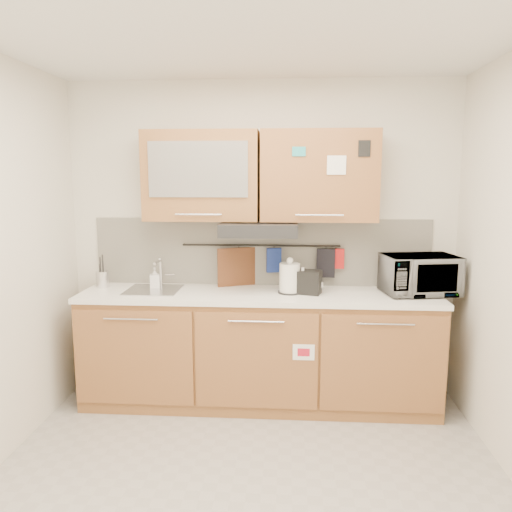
# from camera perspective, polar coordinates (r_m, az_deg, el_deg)

# --- Properties ---
(floor) EXTENTS (3.20, 3.20, 0.00)m
(floor) POSITION_cam_1_polar(r_m,az_deg,el_deg) (3.23, -1.15, -25.47)
(floor) COLOR #9E9993
(floor) RESTS_ON ground
(ceiling) EXTENTS (3.20, 3.20, 0.00)m
(ceiling) POSITION_cam_1_polar(r_m,az_deg,el_deg) (2.76, -1.34, 25.28)
(ceiling) COLOR white
(ceiling) RESTS_ON wall_back
(wall_back) EXTENTS (3.20, 0.00, 3.20)m
(wall_back) POSITION_cam_1_polar(r_m,az_deg,el_deg) (4.18, 0.59, 1.86)
(wall_back) COLOR silver
(wall_back) RESTS_ON ground
(base_cabinet) EXTENTS (2.80, 0.64, 0.88)m
(base_cabinet) POSITION_cam_1_polar(r_m,az_deg,el_deg) (4.10, 0.32, -11.20)
(base_cabinet) COLOR #A66B3B
(base_cabinet) RESTS_ON floor
(countertop) EXTENTS (2.82, 0.62, 0.04)m
(countertop) POSITION_cam_1_polar(r_m,az_deg,el_deg) (3.95, 0.32, -4.48)
(countertop) COLOR white
(countertop) RESTS_ON base_cabinet
(backsplash) EXTENTS (2.80, 0.02, 0.56)m
(backsplash) POSITION_cam_1_polar(r_m,az_deg,el_deg) (4.19, 0.58, 0.48)
(backsplash) COLOR silver
(backsplash) RESTS_ON countertop
(upper_cabinets) EXTENTS (1.82, 0.37, 0.70)m
(upper_cabinets) POSITION_cam_1_polar(r_m,az_deg,el_deg) (3.97, 0.39, 9.14)
(upper_cabinets) COLOR #A66B3B
(upper_cabinets) RESTS_ON wall_back
(range_hood) EXTENTS (0.60, 0.46, 0.10)m
(range_hood) POSITION_cam_1_polar(r_m,az_deg,el_deg) (3.92, 0.39, 3.13)
(range_hood) COLOR black
(range_hood) RESTS_ON upper_cabinets
(sink) EXTENTS (0.42, 0.40, 0.26)m
(sink) POSITION_cam_1_polar(r_m,az_deg,el_deg) (4.10, -11.60, -3.81)
(sink) COLOR silver
(sink) RESTS_ON countertop
(utensil_rail) EXTENTS (1.30, 0.02, 0.02)m
(utensil_rail) POSITION_cam_1_polar(r_m,az_deg,el_deg) (4.14, 0.55, 1.22)
(utensil_rail) COLOR black
(utensil_rail) RESTS_ON backsplash
(utensil_crock) EXTENTS (0.12, 0.12, 0.27)m
(utensil_crock) POSITION_cam_1_polar(r_m,az_deg,el_deg) (4.31, -17.12, -2.51)
(utensil_crock) COLOR silver
(utensil_crock) RESTS_ON countertop
(kettle) EXTENTS (0.20, 0.18, 0.28)m
(kettle) POSITION_cam_1_polar(r_m,az_deg,el_deg) (3.92, 3.90, -2.62)
(kettle) COLOR silver
(kettle) RESTS_ON countertop
(toaster) EXTENTS (0.27, 0.20, 0.18)m
(toaster) POSITION_cam_1_polar(r_m,az_deg,el_deg) (3.92, 5.65, -2.92)
(toaster) COLOR black
(toaster) RESTS_ON countertop
(microwave) EXTENTS (0.61, 0.46, 0.30)m
(microwave) POSITION_cam_1_polar(r_m,az_deg,el_deg) (4.08, 18.19, -2.05)
(microwave) COLOR #999999
(microwave) RESTS_ON countertop
(soap_bottle) EXTENTS (0.09, 0.09, 0.17)m
(soap_bottle) POSITION_cam_1_polar(r_m,az_deg,el_deg) (4.15, -11.49, -2.50)
(soap_bottle) COLOR #999999
(soap_bottle) RESTS_ON countertop
(cutting_board) EXTENTS (0.34, 0.17, 0.45)m
(cutting_board) POSITION_cam_1_polar(r_m,az_deg,el_deg) (4.18, -1.98, -2.09)
(cutting_board) COLOR brown
(cutting_board) RESTS_ON utensil_rail
(oven_mitt) EXTENTS (0.12, 0.06, 0.20)m
(oven_mitt) POSITION_cam_1_polar(r_m,az_deg,el_deg) (4.14, 2.06, -0.48)
(oven_mitt) COLOR navy
(oven_mitt) RESTS_ON utensil_rail
(dark_pouch) EXTENTS (0.16, 0.06, 0.24)m
(dark_pouch) POSITION_cam_1_polar(r_m,az_deg,el_deg) (4.15, 7.98, -0.79)
(dark_pouch) COLOR black
(dark_pouch) RESTS_ON utensil_rail
(pot_holder) EXTENTS (0.13, 0.02, 0.16)m
(pot_holder) POSITION_cam_1_polar(r_m,az_deg,el_deg) (4.15, 9.11, -0.30)
(pot_holder) COLOR red
(pot_holder) RESTS_ON utensil_rail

